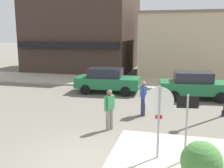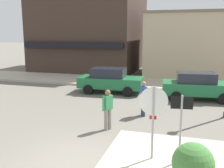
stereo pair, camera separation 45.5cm
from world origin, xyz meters
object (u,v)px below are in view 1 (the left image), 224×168
parked_car_second (195,85)px  pedestrian_crossing_near (143,97)px  pedestrian_crossing_far (109,108)px  planter (201,168)px  one_way_sign (187,121)px  parked_car_nearest (107,80)px  stop_sign (159,113)px

parked_car_second → pedestrian_crossing_near: 4.57m
parked_car_second → pedestrian_crossing_far: size_ratio=2.57×
parked_car_second → pedestrian_crossing_near: size_ratio=2.57×
planter → one_way_sign: bearing=106.9°
parked_car_nearest → parked_car_second: (5.28, -0.32, 0.00)m
parked_car_nearest → pedestrian_crossing_far: 6.53m
stop_sign → one_way_sign: size_ratio=1.10×
parked_car_nearest → pedestrian_crossing_far: bearing=-74.2°
stop_sign → pedestrian_crossing_near: 4.49m
parked_car_nearest → one_way_sign: bearing=-61.7°
one_way_sign → pedestrian_crossing_far: (-2.81, 2.23, -0.46)m
one_way_sign → planter: one_way_sign is taller
one_way_sign → parked_car_second: 8.24m
parked_car_nearest → stop_sign: bearing=-65.8°
pedestrian_crossing_far → parked_car_second: bearing=59.6°
one_way_sign → pedestrian_crossing_near: one_way_sign is taller
stop_sign → one_way_sign: (0.77, -0.01, -0.19)m
stop_sign → pedestrian_crossing_far: (-2.04, 2.21, -0.65)m
planter → pedestrian_crossing_far: bearing=133.2°
planter → parked_car_second: bearing=87.8°
one_way_sign → pedestrian_crossing_far: one_way_sign is taller
planter → parked_car_second: parked_car_second is taller
pedestrian_crossing_near → parked_car_second: bearing=57.4°
stop_sign → pedestrian_crossing_near: bearing=102.9°
planter → pedestrian_crossing_near: pedestrian_crossing_near is taller
parked_car_second → one_way_sign: bearing=-94.9°
stop_sign → pedestrian_crossing_near: (-0.99, 4.33, -0.65)m
parked_car_nearest → pedestrian_crossing_near: 5.03m
one_way_sign → planter: 1.41m
stop_sign → pedestrian_crossing_far: bearing=132.6°
one_way_sign → parked_car_second: size_ratio=0.51×
stop_sign → parked_car_second: stop_sign is taller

